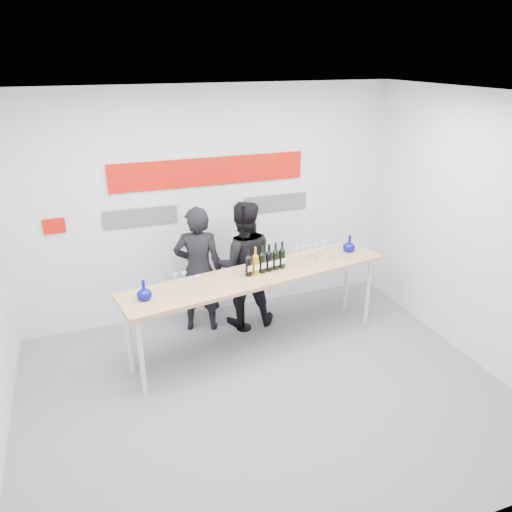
# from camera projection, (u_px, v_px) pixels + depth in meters

# --- Properties ---
(ground) EXTENTS (5.00, 5.00, 0.00)m
(ground) POSITION_uv_depth(u_px,v_px,m) (265.00, 392.00, 5.28)
(ground) COLOR slate
(ground) RESTS_ON ground
(back_wall) EXTENTS (5.00, 0.04, 3.00)m
(back_wall) POSITION_uv_depth(u_px,v_px,m) (210.00, 205.00, 6.44)
(back_wall) COLOR silver
(back_wall) RESTS_ON ground
(signage) EXTENTS (3.38, 0.02, 0.79)m
(signage) POSITION_uv_depth(u_px,v_px,m) (206.00, 183.00, 6.28)
(signage) COLOR red
(signage) RESTS_ON back_wall
(tasting_table) EXTENTS (3.30, 1.18, 0.97)m
(tasting_table) POSITION_uv_depth(u_px,v_px,m) (259.00, 279.00, 5.78)
(tasting_table) COLOR tan
(tasting_table) RESTS_ON ground
(wine_bottles) EXTENTS (0.53, 0.16, 0.33)m
(wine_bottles) POSITION_uv_depth(u_px,v_px,m) (266.00, 258.00, 5.74)
(wine_bottles) COLOR black
(wine_bottles) RESTS_ON tasting_table
(decanter_left) EXTENTS (0.16, 0.16, 0.21)m
(decanter_left) POSITION_uv_depth(u_px,v_px,m) (144.00, 290.00, 5.11)
(decanter_left) COLOR #070A89
(decanter_left) RESTS_ON tasting_table
(decanter_right) EXTENTS (0.16, 0.16, 0.21)m
(decanter_right) POSITION_uv_depth(u_px,v_px,m) (349.00, 243.00, 6.35)
(decanter_right) COLOR #070A89
(decanter_right) RESTS_ON tasting_table
(glasses_left) EXTENTS (0.29, 0.24, 0.18)m
(glasses_left) POSITION_uv_depth(u_px,v_px,m) (186.00, 284.00, 5.29)
(glasses_left) COLOR silver
(glasses_left) RESTS_ON tasting_table
(glasses_right) EXTENTS (0.58, 0.29, 0.18)m
(glasses_right) POSITION_uv_depth(u_px,v_px,m) (316.00, 253.00, 6.08)
(glasses_right) COLOR silver
(glasses_right) RESTS_ON tasting_table
(presenter_left) EXTENTS (0.69, 0.54, 1.64)m
(presenter_left) POSITION_uv_depth(u_px,v_px,m) (199.00, 270.00, 6.21)
(presenter_left) COLOR black
(presenter_left) RESTS_ON ground
(presenter_right) EXTENTS (0.92, 0.79, 1.66)m
(presenter_right) POSITION_uv_depth(u_px,v_px,m) (243.00, 264.00, 6.36)
(presenter_right) COLOR black
(presenter_right) RESTS_ON ground
(mic_stand) EXTENTS (0.20, 0.20, 1.69)m
(mic_stand) POSITION_uv_depth(u_px,v_px,m) (244.00, 293.00, 6.30)
(mic_stand) COLOR black
(mic_stand) RESTS_ON ground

